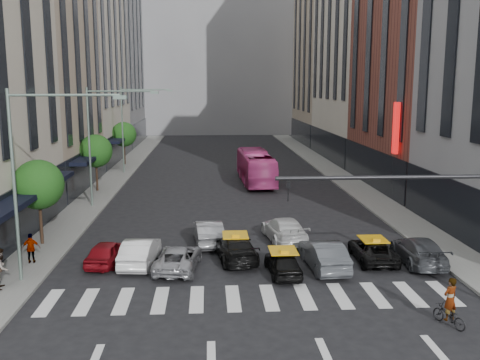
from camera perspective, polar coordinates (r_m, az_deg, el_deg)
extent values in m
plane|color=black|center=(22.89, 2.01, -13.87)|extent=(160.00, 160.00, 0.00)
cube|color=slate|center=(52.51, -13.78, -0.33)|extent=(3.00, 96.00, 0.15)
cube|color=slate|center=(53.39, 11.29, -0.06)|extent=(3.00, 96.00, 0.15)
cube|color=tan|center=(51.14, -20.98, 12.46)|extent=(8.00, 16.00, 24.00)
cube|color=beige|center=(69.03, -16.68, 16.91)|extent=(8.00, 20.00, 36.00)
cube|color=gray|center=(87.30, -13.70, 13.54)|extent=(8.00, 18.00, 30.00)
cube|color=brown|center=(51.61, 18.76, 13.68)|extent=(8.00, 18.00, 26.00)
cube|color=tan|center=(88.04, 9.28, 13.01)|extent=(8.00, 18.00, 28.00)
cube|color=gray|center=(106.20, -2.42, 14.77)|extent=(30.00, 10.00, 36.00)
cylinder|color=black|center=(33.20, -20.49, -3.74)|extent=(0.18, 0.18, 3.15)
sphere|color=#173F12|center=(32.82, -20.70, -0.46)|extent=(2.88, 2.88, 2.88)
cylinder|color=black|center=(48.42, -15.04, 0.74)|extent=(0.18, 0.18, 3.15)
sphere|color=#173F12|center=(48.16, -15.14, 3.01)|extent=(2.88, 2.88, 2.88)
cylinder|color=black|center=(64.02, -12.21, 3.06)|extent=(0.18, 0.18, 3.15)
sphere|color=#173F12|center=(63.82, -12.28, 4.78)|extent=(2.88, 2.88, 2.88)
cylinder|color=gray|center=(26.79, -22.93, -0.70)|extent=(0.16, 0.16, 9.00)
cylinder|color=gray|center=(25.65, -18.25, 8.60)|extent=(5.00, 0.12, 0.12)
cube|color=gray|center=(25.14, -12.66, 8.61)|extent=(0.60, 0.25, 0.18)
cylinder|color=gray|center=(42.05, -15.76, 3.36)|extent=(0.16, 0.16, 9.00)
cylinder|color=gray|center=(41.33, -12.61, 9.23)|extent=(5.00, 0.12, 0.12)
cube|color=gray|center=(41.02, -9.11, 9.20)|extent=(0.60, 0.25, 0.18)
cylinder|color=gray|center=(57.71, -12.43, 5.23)|extent=(0.16, 0.16, 9.00)
cylinder|color=gray|center=(57.19, -10.08, 9.48)|extent=(5.00, 0.12, 0.12)
cube|color=gray|center=(56.96, -7.54, 9.44)|extent=(0.60, 0.25, 0.18)
cylinder|color=black|center=(21.49, 17.13, 0.29)|extent=(10.00, 0.16, 0.16)
imported|color=black|center=(20.45, 5.16, -1.21)|extent=(0.13, 0.16, 0.80)
cube|color=red|center=(43.49, 16.30, 5.33)|extent=(0.30, 0.70, 4.00)
imported|color=maroon|center=(29.13, -14.02, -7.51)|extent=(2.00, 3.90, 1.27)
imported|color=silver|center=(28.65, -10.61, -7.52)|extent=(1.86, 4.44, 1.43)
imported|color=#9D9DA2|center=(27.68, -6.64, -8.27)|extent=(2.52, 4.59, 1.22)
imported|color=black|center=(28.91, -0.51, -7.23)|extent=(2.56, 4.96, 1.38)
imported|color=black|center=(26.84, 4.61, -8.81)|extent=(1.67, 3.69, 1.23)
imported|color=#44484C|center=(27.93, 8.92, -7.85)|extent=(1.92, 4.67, 1.50)
imported|color=black|center=(29.66, 13.96, -7.28)|extent=(2.07, 4.31, 1.18)
imported|color=#404348|center=(29.91, 18.52, -7.15)|extent=(2.20, 4.92, 1.40)
imported|color=#9A9B9F|center=(31.76, -3.39, -5.59)|extent=(1.97, 4.53, 1.45)
imported|color=silver|center=(32.45, 4.74, -5.27)|extent=(2.59, 5.18, 1.45)
imported|color=#C3397F|center=(51.22, 1.68, 1.38)|extent=(3.01, 11.22, 3.10)
imported|color=black|center=(23.00, 21.39, -13.33)|extent=(1.14, 1.68, 0.84)
imported|color=gray|center=(22.54, 21.60, -10.34)|extent=(0.74, 0.63, 1.73)
imported|color=gray|center=(26.91, -24.16, -8.58)|extent=(0.83, 1.00, 1.88)
imported|color=gray|center=(30.01, -21.39, -6.79)|extent=(0.96, 0.48, 1.58)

